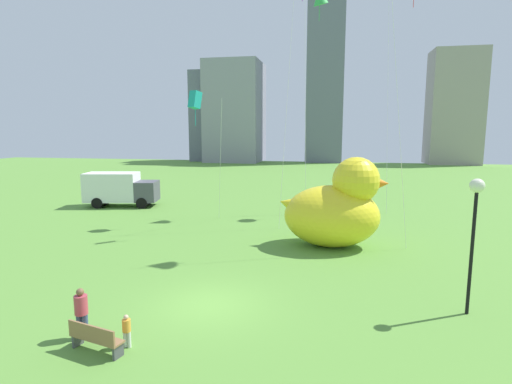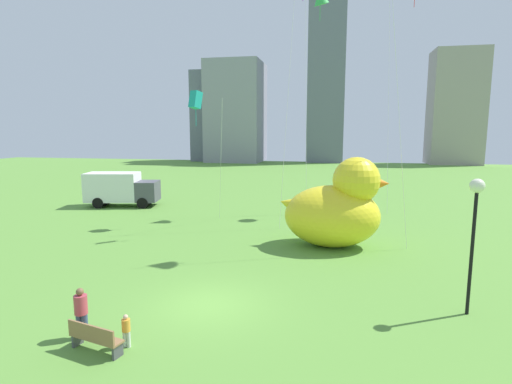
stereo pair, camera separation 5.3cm
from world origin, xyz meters
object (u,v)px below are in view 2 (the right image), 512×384
Objects in this scene: person_adult at (81,311)px; lamppost at (475,210)px; person_child at (126,329)px; giant_inflatable_duck at (336,209)px; kite_teal at (196,100)px; park_bench at (94,337)px; box_truck at (121,189)px.

lamppost is (12.27, 4.15, 2.83)m from person_adult.
giant_inflatable_duck is at bearing 63.54° from person_child.
kite_teal is at bearing 101.69° from person_child.
kite_teal is at bearing 140.76° from lamppost.
lamppost is at bearing 18.71° from person_adult.
kite_teal is (-13.91, 11.36, 4.62)m from lamppost.
kite_teal reaches higher than person_adult.
park_bench is 0.37× the size of lamppost.
person_child reaches higher than park_bench.
person_child is 17.85m from kite_teal.
giant_inflatable_duck is 11.74m from kite_teal.
giant_inflatable_duck reaches higher than person_adult.
kite_teal reaches higher than box_truck.
park_bench is 24.09m from box_truck.
person_child is 24.03m from box_truck.
giant_inflatable_duck is at bearing 61.68° from park_bench.
lamppost is (10.65, 4.37, 3.16)m from person_child.
box_truck is (-10.31, 20.63, 0.55)m from person_adult.
park_bench is 0.29× the size of box_truck.
box_truck is 0.70× the size of kite_teal.
park_bench is 1.18m from person_adult.
giant_inflatable_duck reaches higher than lamppost.
park_bench is at bearing -156.99° from lamppost.
giant_inflatable_duck is at bearing -26.00° from box_truck.
giant_inflatable_duck is 0.67× the size of kite_teal.
person_child is 0.16× the size of box_truck.
kite_teal is at bearing 96.02° from person_adult.
person_child is at bearing -116.46° from giant_inflatable_duck.
park_bench is at bearing -148.02° from person_child.
kite_teal reaches higher than lamppost.
person_adult is 0.18× the size of kite_teal.
box_truck is (-11.93, 20.84, 0.88)m from person_child.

